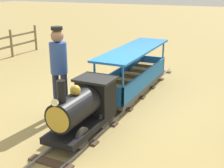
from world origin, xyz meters
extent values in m
plane|color=#A38C51|center=(0.00, 0.00, 0.00)|extent=(60.00, 60.00, 0.00)
cube|color=gray|center=(-0.21, -0.02, 0.02)|extent=(0.03, 6.40, 0.04)
cube|color=gray|center=(0.21, -0.02, 0.02)|extent=(0.03, 6.40, 0.04)
cube|color=#4C3828|center=(0.00, -2.86, 0.01)|extent=(0.66, 0.14, 0.03)
cube|color=#4C3828|center=(0.00, -2.15, 0.01)|extent=(0.66, 0.14, 0.03)
cube|color=#4C3828|center=(0.00, -1.44, 0.01)|extent=(0.66, 0.14, 0.03)
cube|color=#4C3828|center=(0.00, -0.73, 0.01)|extent=(0.66, 0.14, 0.03)
cube|color=#4C3828|center=(0.00, -0.02, 0.01)|extent=(0.66, 0.14, 0.03)
cube|color=#4C3828|center=(0.00, 0.69, 0.01)|extent=(0.66, 0.14, 0.03)
cube|color=#4C3828|center=(0.00, 1.40, 0.01)|extent=(0.66, 0.14, 0.03)
cube|color=#4C3828|center=(0.00, 2.11, 0.01)|extent=(0.66, 0.14, 0.03)
cube|color=black|center=(0.00, 1.28, 0.21)|extent=(0.54, 1.40, 0.10)
cylinder|color=black|center=(0.00, 1.48, 0.56)|extent=(0.44, 0.85, 0.44)
cylinder|color=#B7932D|center=(0.00, 1.91, 0.56)|extent=(0.37, 0.02, 0.37)
cylinder|color=black|center=(0.00, 1.78, 0.93)|extent=(0.12, 0.12, 0.30)
sphere|color=#B7932D|center=(0.00, 1.43, 0.83)|extent=(0.16, 0.16, 0.16)
cube|color=black|center=(0.00, 0.81, 0.54)|extent=(0.54, 0.45, 0.55)
cube|color=black|center=(0.00, 0.81, 0.83)|extent=(0.62, 0.53, 0.04)
sphere|color=#F2EAB2|center=(0.00, 1.94, 0.82)|extent=(0.10, 0.10, 0.10)
cylinder|color=#2D2D2D|center=(-0.21, 1.63, 0.20)|extent=(0.05, 0.32, 0.32)
cylinder|color=#2D2D2D|center=(0.21, 1.63, 0.20)|extent=(0.05, 0.32, 0.32)
cylinder|color=#2D2D2D|center=(-0.21, 0.93, 0.20)|extent=(0.05, 0.32, 0.32)
cylinder|color=#2D2D2D|center=(0.21, 0.93, 0.20)|extent=(0.05, 0.32, 0.32)
cube|color=#3F3F3F|center=(0.00, -0.92, 0.18)|extent=(0.62, 2.60, 0.08)
cube|color=blue|center=(-0.29, -0.92, 0.40)|extent=(0.04, 2.60, 0.35)
cube|color=blue|center=(0.29, -0.92, 0.40)|extent=(0.04, 2.60, 0.35)
cube|color=blue|center=(0.00, 0.36, 0.40)|extent=(0.62, 0.04, 0.35)
cube|color=blue|center=(0.00, -2.20, 0.40)|extent=(0.62, 0.04, 0.35)
cylinder|color=blue|center=(-0.28, 0.33, 0.59)|extent=(0.04, 0.04, 0.75)
cylinder|color=blue|center=(0.28, 0.33, 0.59)|extent=(0.04, 0.04, 0.75)
cylinder|color=blue|center=(-0.28, -2.17, 0.59)|extent=(0.04, 0.04, 0.75)
cylinder|color=blue|center=(0.28, -2.17, 0.59)|extent=(0.04, 0.04, 0.75)
cube|color=blue|center=(0.00, -0.92, 0.99)|extent=(0.72, 2.70, 0.04)
cube|color=olive|center=(0.00, -1.84, 0.34)|extent=(0.46, 0.20, 0.24)
cube|color=olive|center=(0.00, -1.38, 0.34)|extent=(0.46, 0.20, 0.24)
cube|color=olive|center=(0.00, -0.92, 0.34)|extent=(0.46, 0.20, 0.24)
cube|color=olive|center=(0.00, -0.46, 0.34)|extent=(0.46, 0.20, 0.24)
cube|color=olive|center=(0.00, 0.00, 0.34)|extent=(0.46, 0.20, 0.24)
cylinder|color=#262626|center=(-0.21, -0.01, 0.16)|extent=(0.04, 0.24, 0.24)
cylinder|color=#262626|center=(0.21, -0.01, 0.16)|extent=(0.04, 0.24, 0.24)
cylinder|color=#262626|center=(-0.21, -1.83, 0.16)|extent=(0.04, 0.24, 0.24)
cylinder|color=#262626|center=(0.21, -1.83, 0.16)|extent=(0.04, 0.24, 0.24)
cylinder|color=#282D47|center=(0.70, 0.70, 0.40)|extent=(0.12, 0.12, 0.80)
cylinder|color=#282D47|center=(0.88, 0.70, 0.40)|extent=(0.12, 0.12, 0.80)
cylinder|color=#2D4C99|center=(0.79, 0.70, 1.08)|extent=(0.30, 0.30, 0.55)
sphere|color=#936B4C|center=(0.79, 0.70, 1.46)|extent=(0.22, 0.22, 0.22)
cylinder|color=black|center=(0.79, 0.70, 1.59)|extent=(0.20, 0.20, 0.06)
cylinder|color=#756047|center=(4.93, -3.72, 0.45)|extent=(0.08, 0.08, 0.90)
cylinder|color=#756047|center=(4.93, -2.49, 0.45)|extent=(0.08, 0.08, 0.90)
camera|label=1|loc=(-2.24, 4.92, 2.30)|focal=48.07mm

